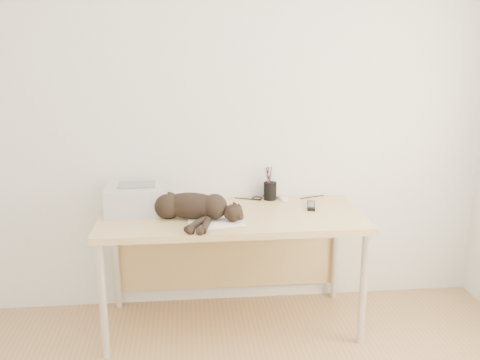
{
  "coord_description": "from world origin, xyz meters",
  "views": [
    {
      "loc": [
        -0.26,
        -1.7,
        1.75
      ],
      "look_at": [
        0.05,
        1.34,
        0.97
      ],
      "focal_mm": 40.0,
      "sensor_mm": 36.0,
      "label": 1
    }
  ],
  "objects": [
    {
      "name": "cat",
      "position": [
        -0.26,
        1.33,
        0.81
      ],
      "size": [
        0.7,
        0.48,
        0.17
      ],
      "rotation": [
        0.0,
        0.0,
        -0.33
      ],
      "color": "black",
      "rests_on": "desk"
    },
    {
      "name": "mouse",
      "position": [
        0.37,
        1.66,
        0.76
      ],
      "size": [
        0.08,
        0.12,
        0.04
      ],
      "primitive_type": "ellipsoid",
      "rotation": [
        0.0,
        0.0,
        0.18
      ],
      "color": "silver",
      "rests_on": "desk"
    },
    {
      "name": "papers",
      "position": [
        -0.11,
        1.25,
        0.74
      ],
      "size": [
        0.33,
        0.26,
        0.01
      ],
      "color": "white",
      "rests_on": "desk"
    },
    {
      "name": "mug",
      "position": [
        -0.29,
        1.59,
        0.78
      ],
      "size": [
        0.13,
        0.13,
        0.08
      ],
      "primitive_type": "imported",
      "rotation": [
        0.0,
        0.0,
        0.63
      ],
      "color": "white",
      "rests_on": "desk"
    },
    {
      "name": "pen_cup",
      "position": [
        0.28,
        1.68,
        0.8
      ],
      "size": [
        0.09,
        0.09,
        0.22
      ],
      "color": "black",
      "rests_on": "desk"
    },
    {
      "name": "desk",
      "position": [
        0.0,
        1.48,
        0.61
      ],
      "size": [
        1.6,
        0.7,
        0.74
      ],
      "color": "#E1C583",
      "rests_on": "floor"
    },
    {
      "name": "remote_grey",
      "position": [
        -0.15,
        1.54,
        0.75
      ],
      "size": [
        0.06,
        0.17,
        0.02
      ],
      "primitive_type": "cube",
      "rotation": [
        0.0,
        0.0,
        0.05
      ],
      "color": "slate",
      "rests_on": "desk"
    },
    {
      "name": "wall_back",
      "position": [
        0.0,
        1.75,
        1.3
      ],
      "size": [
        3.5,
        0.0,
        3.5
      ],
      "primitive_type": "plane",
      "rotation": [
        1.57,
        0.0,
        0.0
      ],
      "color": "silver",
      "rests_on": "floor"
    },
    {
      "name": "cable_tangle",
      "position": [
        0.0,
        1.7,
        0.75
      ],
      "size": [
        1.36,
        0.07,
        0.01
      ],
      "primitive_type": null,
      "color": "black",
      "rests_on": "desk"
    },
    {
      "name": "printer",
      "position": [
        -0.57,
        1.5,
        0.83
      ],
      "size": [
        0.38,
        0.32,
        0.18
      ],
      "color": "#ABABB0",
      "rests_on": "desk"
    },
    {
      "name": "remote_black",
      "position": [
        0.52,
        1.48,
        0.75
      ],
      "size": [
        0.08,
        0.18,
        0.02
      ],
      "primitive_type": "cube",
      "rotation": [
        0.0,
        0.0,
        -0.22
      ],
      "color": "black",
      "rests_on": "desk"
    }
  ]
}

